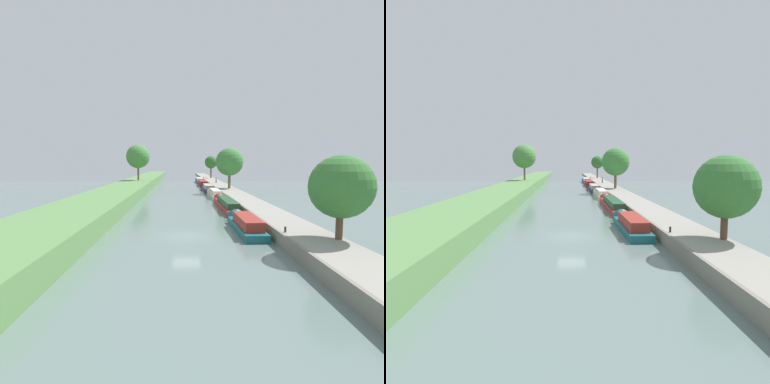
{
  "view_description": "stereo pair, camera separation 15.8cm",
  "coord_description": "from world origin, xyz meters",
  "views": [
    {
      "loc": [
        -0.57,
        -28.14,
        6.66
      ],
      "look_at": [
        1.74,
        31.41,
        1.0
      ],
      "focal_mm": 29.68,
      "sensor_mm": 36.0,
      "label": 1
    },
    {
      "loc": [
        -0.41,
        -28.14,
        6.66
      ],
      "look_at": [
        1.74,
        31.41,
        1.0
      ],
      "focal_mm": 29.68,
      "sensor_mm": 36.0,
      "label": 2
    }
  ],
  "objects": [
    {
      "name": "left_grassy_bank",
      "position": [
        -11.54,
        0.0,
        0.97
      ],
      "size": [
        8.06,
        260.0,
        1.94
      ],
      "color": "#5B894C",
      "rests_on": "ground_plane"
    },
    {
      "name": "narrowboat_red",
      "position": [
        6.12,
        17.2,
        0.62
      ],
      "size": [
        1.94,
        16.88,
        2.07
      ],
      "color": "maroon",
      "rests_on": "ground_plane"
    },
    {
      "name": "narrowboat_teal",
      "position": [
        5.8,
        2.28,
        0.61
      ],
      "size": [
        2.07,
        10.59,
        2.2
      ],
      "color": "#195B60",
      "rests_on": "ground_plane"
    },
    {
      "name": "mooring_bollard_far",
      "position": [
        7.81,
        81.66,
        1.31
      ],
      "size": [
        0.16,
        0.16,
        0.45
      ],
      "color": "black",
      "rests_on": "right_towpath"
    },
    {
      "name": "tree_rightbank_near",
      "position": [
        10.94,
        -6.01,
        4.88
      ],
      "size": [
        4.54,
        4.54,
        6.08
      ],
      "color": "brown",
      "rests_on": "right_towpath"
    },
    {
      "name": "mooring_bollard_near",
      "position": [
        7.81,
        -3.64,
        1.31
      ],
      "size": [
        0.16,
        0.16,
        0.45
      ],
      "color": "black",
      "rests_on": "right_towpath"
    },
    {
      "name": "stone_quay",
      "position": [
        7.39,
        0.0,
        0.57
      ],
      "size": [
        0.25,
        260.0,
        1.14
      ],
      "color": "gray",
      "rests_on": "ground_plane"
    },
    {
      "name": "tree_rightbank_midnear",
      "position": [
        9.93,
        38.6,
        6.66
      ],
      "size": [
        5.84,
        5.84,
        8.51
      ],
      "color": "brown",
      "rests_on": "right_towpath"
    },
    {
      "name": "tree_leftbank_downstream",
      "position": [
        -11.25,
        54.08,
        8.06
      ],
      "size": [
        6.05,
        6.05,
        9.16
      ],
      "color": "brown",
      "rests_on": "left_grassy_bank"
    },
    {
      "name": "narrowboat_maroon",
      "position": [
        5.8,
        59.97,
        0.62
      ],
      "size": [
        2.05,
        12.47,
        2.13
      ],
      "color": "maroon",
      "rests_on": "ground_plane"
    },
    {
      "name": "ground_plane",
      "position": [
        0.0,
        0.0,
        0.0
      ],
      "size": [
        160.0,
        160.0,
        0.0
      ],
      "primitive_type": "plane",
      "color": "slate"
    },
    {
      "name": "narrowboat_navy",
      "position": [
        5.96,
        46.17,
        0.58
      ],
      "size": [
        2.07,
        12.98,
        2.12
      ],
      "color": "#141E42",
      "rests_on": "ground_plane"
    },
    {
      "name": "tree_rightbank_midfar",
      "position": [
        10.35,
        82.54,
        6.51
      ],
      "size": [
        4.32,
        4.32,
        7.63
      ],
      "color": "brown",
      "rests_on": "right_towpath"
    },
    {
      "name": "person_walking",
      "position": [
        9.18,
        56.39,
        1.96
      ],
      "size": [
        0.34,
        0.34,
        1.66
      ],
      "color": "#282D42",
      "rests_on": "right_towpath"
    },
    {
      "name": "narrowboat_cream",
      "position": [
        6.07,
        32.45,
        0.62
      ],
      "size": [
        1.81,
        13.9,
        2.06
      ],
      "color": "beige",
      "rests_on": "ground_plane"
    },
    {
      "name": "right_towpath",
      "position": [
        9.52,
        0.0,
        0.54
      ],
      "size": [
        4.02,
        260.0,
        1.09
      ],
      "color": "gray",
      "rests_on": "ground_plane"
    },
    {
      "name": "narrowboat_blue",
      "position": [
        5.87,
        74.87,
        0.62
      ],
      "size": [
        2.19,
        15.05,
        2.23
      ],
      "color": "#283D93",
      "rests_on": "ground_plane"
    }
  ]
}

